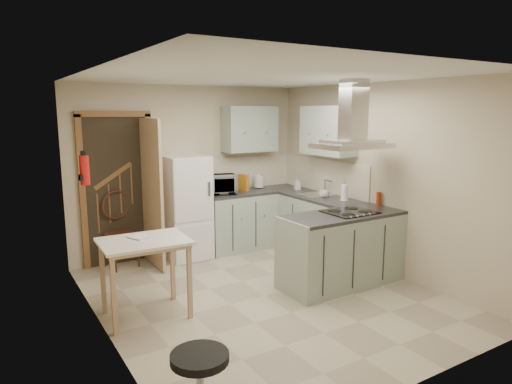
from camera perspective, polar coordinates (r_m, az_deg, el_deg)
floor at (r=5.47m, az=1.08°, el=-12.83°), size 4.20×4.20×0.00m
ceiling at (r=5.05m, az=1.18°, el=14.30°), size 4.20×4.20×0.00m
back_wall at (r=6.95m, az=-8.28°, el=2.73°), size 3.60×0.00×3.60m
left_wall at (r=4.42m, az=-18.91°, el=-1.94°), size 0.00×4.20×4.20m
right_wall at (r=6.26m, az=15.14°, el=1.67°), size 0.00×4.20×4.20m
doorway at (r=6.60m, az=-16.92°, el=0.25°), size 1.10×0.12×2.10m
fridge at (r=6.68m, az=-8.72°, el=-1.92°), size 0.60×0.60×1.50m
counter_back at (r=7.12m, az=-2.26°, el=-3.55°), size 1.08×0.60×0.90m
counter_right at (r=7.03m, az=6.46°, el=-3.79°), size 0.60×1.95×0.90m
splashback at (r=7.38m, az=-1.36°, el=2.48°), size 1.68×0.02×0.50m
wall_cabinet_back at (r=7.18m, az=-0.79°, el=7.87°), size 0.85×0.35×0.70m
wall_cabinet_right at (r=6.70m, az=9.01°, el=7.59°), size 0.35×0.90×0.70m
peninsula at (r=5.77m, az=10.75°, el=-7.00°), size 1.55×0.65×0.90m
hob at (r=5.72m, az=11.64°, el=-2.46°), size 0.58×0.50×0.01m
extractor_hood at (r=5.60m, az=11.94°, el=5.69°), size 0.90×0.55×0.10m
sink at (r=6.80m, az=7.45°, el=-0.36°), size 0.45×0.40×0.01m
fire_extinguisher at (r=5.27m, az=-20.63°, el=2.58°), size 0.10×0.10×0.32m
drop_leaf_table at (r=4.96m, az=-13.63°, el=-10.42°), size 0.91×0.70×0.83m
bentwood_chair at (r=6.54m, az=-16.59°, el=-4.97°), size 0.50×0.50×0.95m
microwave at (r=6.86m, az=-4.69°, el=0.95°), size 0.59×0.47×0.29m
kettle at (r=7.33m, az=0.37°, el=1.36°), size 0.20×0.20×0.23m
cereal_box at (r=7.11m, az=-1.60°, el=1.20°), size 0.13×0.19×0.26m
soap_bottle at (r=7.22m, az=5.18°, el=1.02°), size 0.10×0.11×0.19m
paper_towel at (r=6.41m, az=11.00°, el=-0.06°), size 0.11×0.11×0.24m
cup at (r=6.64m, az=8.51°, el=-0.22°), size 0.17×0.17×0.10m
red_bottle at (r=6.23m, az=15.09°, el=-0.81°), size 0.08×0.08×0.18m
book at (r=4.87m, az=-15.23°, el=-5.21°), size 0.22×0.25×0.09m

